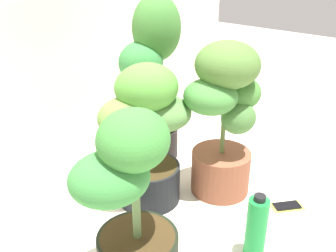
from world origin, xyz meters
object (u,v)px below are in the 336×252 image
potted_plant_front_left (129,199)px  cell_phone (287,206)px  potted_plant_center (147,131)px  potted_plant_front_right (225,114)px  nutrient_bottle (256,229)px  potted_plant_back_right (153,66)px

potted_plant_front_left → cell_phone: size_ratio=3.87×
potted_plant_center → potted_plant_front_right: (0.27, -0.20, 0.04)m
potted_plant_front_right → cell_phone: (0.08, -0.30, -0.38)m
potted_plant_center → nutrient_bottle: potted_plant_center is taller
potted_plant_center → nutrient_bottle: (-0.01, -0.53, -0.21)m
potted_plant_front_left → cell_phone: 0.80m
cell_phone → potted_plant_front_right: bearing=53.6°
potted_plant_front_right → potted_plant_front_left: potted_plant_front_right is taller
potted_plant_center → potted_plant_front_right: 0.34m
potted_plant_back_right → cell_phone: potted_plant_back_right is taller
potted_plant_center → potted_plant_back_right: bearing=38.9°
potted_plant_front_left → cell_phone: (0.70, -0.25, -0.31)m
nutrient_bottle → cell_phone: bearing=5.2°
potted_plant_front_left → nutrient_bottle: size_ratio=2.26×
potted_plant_front_left → nutrient_bottle: bearing=-39.1°
potted_plant_front_right → cell_phone: 0.49m
potted_plant_back_right → cell_phone: bearing=-86.8°
potted_plant_center → potted_plant_front_left: 0.44m
potted_plant_front_right → nutrient_bottle: potted_plant_front_right is taller
potted_plant_back_right → nutrient_bottle: size_ratio=3.14×
cell_phone → potted_plant_front_left: bearing=109.4°
potted_plant_center → potted_plant_front_right: potted_plant_front_right is taller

